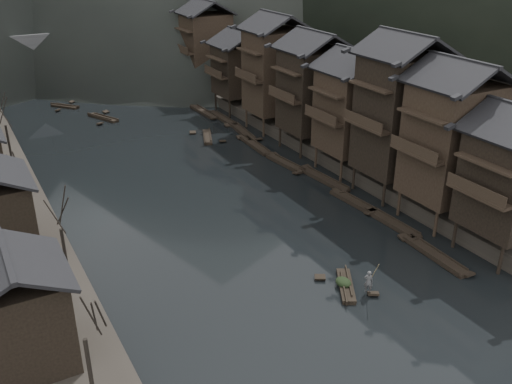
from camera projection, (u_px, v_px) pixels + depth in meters
water at (279, 259)px, 47.67m from camera, size 300.00×300.00×0.00m
right_bank at (335, 90)px, 94.47m from camera, size 40.00×200.00×1.80m
stilt_houses at (323, 80)px, 66.56m from camera, size 9.00×67.60×16.64m
bare_trees at (36, 192)px, 44.34m from camera, size 3.80×43.17×7.60m
moored_sampans at (285, 160)px, 67.64m from camera, size 3.02×55.27×0.47m
midriver_boats at (104, 109)px, 86.82m from camera, size 16.79×46.55×0.45m
stone_bridge at (74, 51)px, 102.72m from camera, size 40.00×6.00×9.00m
hero_sampan at (346, 285)px, 43.80m from camera, size 3.24×4.69×0.43m
cargo_heap at (344, 278)px, 43.67m from camera, size 1.09×1.43×0.65m
boatman at (369, 279)px, 42.51m from camera, size 0.80×0.79×1.86m
bamboo_pole at (374, 244)px, 41.36m from camera, size 0.82×2.30×4.05m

